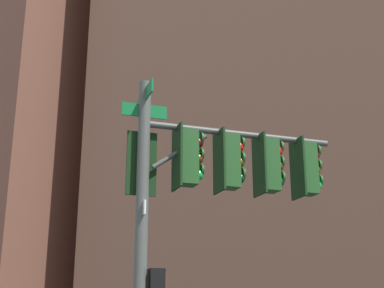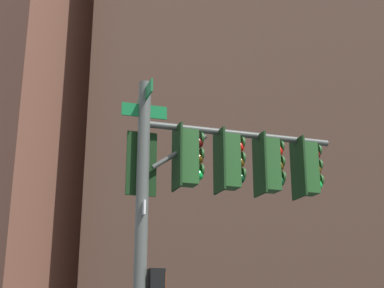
% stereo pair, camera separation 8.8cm
% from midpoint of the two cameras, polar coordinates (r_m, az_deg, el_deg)
% --- Properties ---
extents(signal_pole_assembly, '(2.89, 3.29, 6.19)m').
position_cam_midpoint_polar(signal_pole_assembly, '(10.23, 1.67, -4.13)').
color(signal_pole_assembly, '#4C514C').
rests_on(signal_pole_assembly, ground_plane).
extents(building_brick_midblock, '(16.21, 16.10, 42.36)m').
position_cam_midpoint_polar(building_brick_midblock, '(52.66, -15.39, 4.65)').
color(building_brick_midblock, brown).
rests_on(building_brick_midblock, ground_plane).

